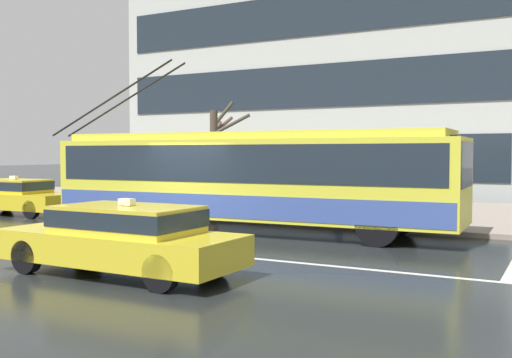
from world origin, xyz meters
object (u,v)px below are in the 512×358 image
pedestrian_at_shelter (388,169)px  pedestrian_approaching_curb (165,166)px  trolleybus (249,177)px  taxi_oncoming_near (122,236)px  street_tree_bare (215,152)px  taxi_queued_behind_bus (16,195)px  pedestrian_walking_past (341,166)px

pedestrian_at_shelter → pedestrian_approaching_curb: 7.84m
trolleybus → taxi_oncoming_near: size_ratio=2.75×
pedestrian_at_shelter → street_tree_bare: street_tree_bare is taller
pedestrian_at_shelter → street_tree_bare: size_ratio=0.50×
trolleybus → taxi_queued_behind_bus: bearing=179.6°
taxi_oncoming_near → pedestrian_approaching_curb: 10.28m
trolleybus → pedestrian_at_shelter: bearing=43.8°
taxi_oncoming_near → street_tree_bare: bearing=113.6°
taxi_queued_behind_bus → pedestrian_approaching_curb: (4.94, 2.24, 1.05)m
taxi_oncoming_near → pedestrian_at_shelter: bearing=76.1°
taxi_oncoming_near → trolleybus: bearing=97.5°
pedestrian_approaching_curb → pedestrian_walking_past: pedestrian_walking_past is taller
trolleybus → street_tree_bare: bearing=132.2°
pedestrian_at_shelter → pedestrian_walking_past: pedestrian_at_shelter is taller
pedestrian_at_shelter → pedestrian_approaching_curb: bearing=-174.8°
pedestrian_at_shelter → pedestrian_walking_past: size_ratio=1.00×
taxi_oncoming_near → taxi_queued_behind_bus: bearing=148.6°
pedestrian_walking_past → street_tree_bare: size_ratio=0.50×
pedestrian_walking_past → taxi_oncoming_near: bearing=-91.0°
pedestrian_at_shelter → street_tree_bare: bearing=171.0°
pedestrian_approaching_curb → street_tree_bare: size_ratio=0.49×
taxi_queued_behind_bus → pedestrian_walking_past: pedestrian_walking_past is taller
pedestrian_walking_past → street_tree_bare: bearing=-173.8°
trolleybus → pedestrian_walking_past: bearing=77.5°
street_tree_bare → pedestrian_at_shelter: bearing=-9.0°
trolleybus → taxi_queued_behind_bus: 9.66m
taxi_queued_behind_bus → pedestrian_walking_past: bearing=23.1°
pedestrian_walking_past → pedestrian_approaching_curb: bearing=-158.0°
street_tree_bare → trolleybus: bearing=-47.8°
pedestrian_approaching_curb → street_tree_bare: 2.10m
pedestrian_at_shelter → taxi_queued_behind_bus: bearing=-167.0°
trolleybus → pedestrian_walking_past: (1.03, 4.61, 0.23)m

